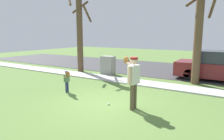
{
  "coord_description": "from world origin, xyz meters",
  "views": [
    {
      "loc": [
        3.89,
        -5.96,
        2.52
      ],
      "look_at": [
        -0.64,
        1.38,
        1.0
      ],
      "focal_mm": 32.38,
      "sensor_mm": 36.0,
      "label": 1
    }
  ],
  "objects_px": {
    "street_tree_far": "(79,25)",
    "street_tree_near": "(199,22)",
    "person_adult": "(133,77)",
    "parked_suv_maroon": "(221,67)",
    "person_child": "(67,78)",
    "baseball": "(109,104)",
    "utility_cabinet": "(108,65)"
  },
  "relations": [
    {
      "from": "baseball",
      "to": "parked_suv_maroon",
      "type": "bearing_deg",
      "value": 64.38
    },
    {
      "from": "person_adult",
      "to": "street_tree_far",
      "type": "xyz_separation_m",
      "value": [
        -6.17,
        4.53,
        2.03
      ]
    },
    {
      "from": "baseball",
      "to": "street_tree_near",
      "type": "distance_m",
      "value": 6.28
    },
    {
      "from": "person_adult",
      "to": "street_tree_far",
      "type": "bearing_deg",
      "value": -31.0
    },
    {
      "from": "baseball",
      "to": "parked_suv_maroon",
      "type": "relative_size",
      "value": 0.02
    },
    {
      "from": "parked_suv_maroon",
      "to": "baseball",
      "type": "bearing_deg",
      "value": 64.38
    },
    {
      "from": "baseball",
      "to": "utility_cabinet",
      "type": "relative_size",
      "value": 0.06
    },
    {
      "from": "person_child",
      "to": "street_tree_far",
      "type": "height_order",
      "value": "street_tree_far"
    },
    {
      "from": "baseball",
      "to": "street_tree_far",
      "type": "bearing_deg",
      "value": 138.59
    },
    {
      "from": "person_adult",
      "to": "parked_suv_maroon",
      "type": "xyz_separation_m",
      "value": [
        2.24,
        6.41,
        -0.32
      ]
    },
    {
      "from": "person_adult",
      "to": "parked_suv_maroon",
      "type": "distance_m",
      "value": 6.8
    },
    {
      "from": "utility_cabinet",
      "to": "parked_suv_maroon",
      "type": "relative_size",
      "value": 0.25
    },
    {
      "from": "street_tree_far",
      "to": "street_tree_near",
      "type": "bearing_deg",
      "value": 3.13
    },
    {
      "from": "person_adult",
      "to": "utility_cabinet",
      "type": "xyz_separation_m",
      "value": [
        -4.02,
        4.69,
        -0.53
      ]
    },
    {
      "from": "person_child",
      "to": "baseball",
      "type": "distance_m",
      "value": 2.48
    },
    {
      "from": "person_adult",
      "to": "utility_cabinet",
      "type": "bearing_deg",
      "value": -44.1
    },
    {
      "from": "person_child",
      "to": "baseball",
      "type": "height_order",
      "value": "person_child"
    },
    {
      "from": "baseball",
      "to": "person_adult",
      "type": "bearing_deg",
      "value": 7.75
    },
    {
      "from": "person_child",
      "to": "street_tree_near",
      "type": "bearing_deg",
      "value": 51.76
    },
    {
      "from": "utility_cabinet",
      "to": "street_tree_far",
      "type": "height_order",
      "value": "street_tree_far"
    },
    {
      "from": "baseball",
      "to": "street_tree_near",
      "type": "bearing_deg",
      "value": 67.66
    },
    {
      "from": "utility_cabinet",
      "to": "street_tree_far",
      "type": "relative_size",
      "value": 0.2
    },
    {
      "from": "person_adult",
      "to": "person_child",
      "type": "distance_m",
      "value": 3.31
    },
    {
      "from": "utility_cabinet",
      "to": "parked_suv_maroon",
      "type": "height_order",
      "value": "parked_suv_maroon"
    },
    {
      "from": "baseball",
      "to": "street_tree_near",
      "type": "relative_size",
      "value": 0.01
    },
    {
      "from": "baseball",
      "to": "parked_suv_maroon",
      "type": "height_order",
      "value": "parked_suv_maroon"
    },
    {
      "from": "street_tree_near",
      "to": "parked_suv_maroon",
      "type": "relative_size",
      "value": 1.26
    },
    {
      "from": "person_adult",
      "to": "person_child",
      "type": "bearing_deg",
      "value": 0.97
    },
    {
      "from": "street_tree_near",
      "to": "street_tree_far",
      "type": "height_order",
      "value": "street_tree_far"
    },
    {
      "from": "parked_suv_maroon",
      "to": "person_adult",
      "type": "bearing_deg",
      "value": 70.75
    },
    {
      "from": "street_tree_far",
      "to": "parked_suv_maroon",
      "type": "height_order",
      "value": "street_tree_far"
    },
    {
      "from": "person_adult",
      "to": "person_child",
      "type": "height_order",
      "value": "person_adult"
    }
  ]
}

